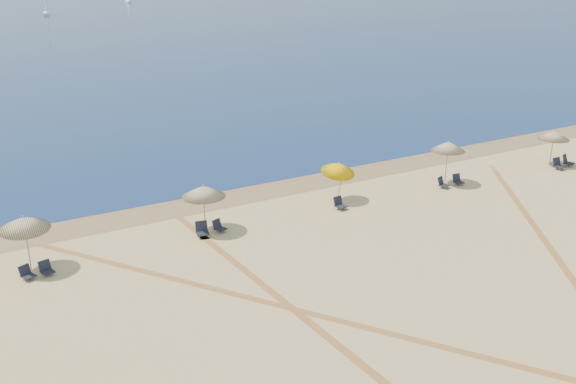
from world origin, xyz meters
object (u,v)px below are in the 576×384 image
Objects in this scene: chair_4 at (219,227)px; chair_8 at (558,164)px; chair_7 at (458,180)px; chair_9 at (567,161)px; chair_1 at (27,273)px; sailboat_2 at (45,4)px; chair_5 at (340,204)px; umbrella_1 at (24,223)px; umbrella_5 at (554,135)px; umbrella_4 at (448,146)px; chair_6 at (443,183)px; umbrella_3 at (339,168)px; chair_3 at (202,230)px; umbrella_2 at (203,191)px; chair_2 at (46,269)px.

chair_4 is 1.00× the size of chair_8.
chair_9 is at bearing -0.04° from chair_7.
sailboat_2 is at bearing 55.98° from chair_1.
umbrella_1 is at bearing 167.62° from chair_5.
sailboat_2 reaches higher than umbrella_5.
umbrella_1 is at bearing 178.83° from umbrella_4.
chair_6 reaches higher than chair_7.
umbrella_4 is at bearing 14.50° from chair_6.
umbrella_3 is 3.08× the size of chair_3.
chair_2 is at bearing -173.34° from umbrella_2.
umbrella_4 reaches higher than chair_3.
umbrella_5 is 134.06m from sailboat_2.
umbrella_1 is at bearing -176.95° from chair_7.
umbrella_4 is at bearing -6.08° from umbrella_3.
sailboat_2 reaches higher than umbrella_4.
chair_7 is at bearing 175.81° from chair_8.
umbrella_4 is 15.55m from chair_3.
chair_6 is 9.87m from chair_9.
chair_3 is 23.63m from chair_8.
chair_5 is at bearing 9.27° from chair_3.
umbrella_5 is at bearing -23.64° from chair_4.
umbrella_4 is 14.65m from chair_4.
chair_1 is 22.84m from chair_6.
sailboat_2 reaches higher than umbrella_3.
umbrella_1 is at bearing -170.67° from chair_3.
umbrella_2 is 23.38m from chair_8.
chair_6 is (22.84, -0.14, 0.02)m from chair_1.
chair_1 is (-16.32, -1.08, -1.67)m from umbrella_3.
umbrella_4 is 23.55m from chair_1.
chair_1 is (-8.40, -0.91, -1.82)m from umbrella_2.
umbrella_1 is 3.48× the size of chair_4.
chair_6 is (7.06, -0.23, -0.01)m from chair_5.
umbrella_2 is 15.07m from umbrella_4.
chair_8 reaches higher than chair_5.
umbrella_3 is at bearing 174.84° from umbrella_5.
chair_3 is (8.04, 0.44, 0.05)m from chair_1.
umbrella_3 is 2.80× the size of chair_9.
chair_6 is at bearing 153.87° from chair_9.
umbrella_4 is at bearing 173.04° from chair_8.
umbrella_1 reaches higher than chair_7.
chair_1 is 135.79m from sailboat_2.
umbrella_3 is 1.99m from chair_5.
umbrella_5 is 9.18m from chair_6.
umbrella_5 reaches higher than chair_5.
chair_9 is (0.82, -0.65, -1.69)m from umbrella_5.
umbrella_2 is at bearing -87.58° from sailboat_2.
umbrella_3 reaches higher than umbrella_5.
chair_8 reaches higher than chair_7.
chair_7 is at bearing -3.91° from umbrella_2.
umbrella_5 reaches higher than chair_3.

